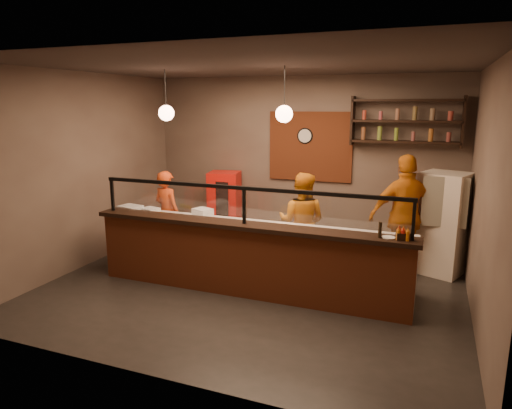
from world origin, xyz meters
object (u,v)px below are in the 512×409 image
at_px(cook_left, 167,214).
at_px(fridge, 442,223).
at_px(pizza_dough, 283,227).
at_px(pepper_mill, 380,230).
at_px(red_cooler, 225,206).
at_px(cook_right, 405,216).
at_px(condiment_caddy, 403,236).
at_px(cook_mid, 302,222).
at_px(wall_clock, 305,136).

relative_size(cook_left, fridge, 0.94).
bearing_deg(pizza_dough, pepper_mill, -22.09).
height_order(red_cooler, pizza_dough, red_cooler).
relative_size(red_cooler, pizza_dough, 2.75).
xyz_separation_m(fridge, pepper_mill, (-0.76, -2.00, 0.34)).
height_order(cook_right, fridge, cook_right).
relative_size(condiment_caddy, pepper_mill, 0.81).
distance_m(cook_left, cook_mid, 2.45).
height_order(fridge, pizza_dough, fridge).
height_order(wall_clock, fridge, wall_clock).
bearing_deg(pepper_mill, cook_right, 82.67).
relative_size(wall_clock, cook_right, 0.15).
xyz_separation_m(fridge, condiment_caddy, (-0.49, -1.99, 0.28)).
bearing_deg(cook_left, pepper_mill, 178.95).
distance_m(wall_clock, red_cooler, 2.12).
height_order(wall_clock, pepper_mill, wall_clock).
relative_size(cook_right, red_cooler, 1.41).
distance_m(wall_clock, pizza_dough, 2.51).
relative_size(fridge, red_cooler, 1.20).
distance_m(wall_clock, condiment_caddy, 3.56).
bearing_deg(cook_mid, red_cooler, -31.16).
bearing_deg(cook_mid, cook_left, 3.08).
distance_m(cook_left, fridge, 4.65).
xyz_separation_m(wall_clock, condiment_caddy, (2.01, -2.77, -1.00)).
relative_size(cook_mid, pepper_mill, 8.18).
height_order(cook_right, red_cooler, cook_right).
xyz_separation_m(wall_clock, fridge, (2.50, -0.78, -1.28)).
xyz_separation_m(wall_clock, cook_right, (1.95, -1.12, -1.13)).
height_order(cook_mid, fridge, fridge).
xyz_separation_m(red_cooler, pizza_dough, (1.84, -1.88, 0.22)).
bearing_deg(pizza_dough, cook_mid, 82.90).
relative_size(cook_mid, cook_right, 0.84).
xyz_separation_m(cook_left, fridge, (4.58, 0.83, 0.05)).
distance_m(fridge, pepper_mill, 2.17).
relative_size(wall_clock, condiment_caddy, 1.87).
distance_m(cook_right, fridge, 0.66).
bearing_deg(red_cooler, cook_right, -23.80).
relative_size(wall_clock, cook_left, 0.19).
distance_m(cook_mid, fridge, 2.24).
xyz_separation_m(cook_left, pizza_dough, (2.36, -0.59, 0.14)).
bearing_deg(cook_right, fridge, -171.52).
distance_m(cook_right, condiment_caddy, 1.66).
xyz_separation_m(pizza_dough, condiment_caddy, (1.73, -0.58, 0.20)).
bearing_deg(pepper_mill, condiment_caddy, 2.53).
bearing_deg(cook_right, pepper_mill, 59.65).
bearing_deg(wall_clock, condiment_caddy, -54.04).
bearing_deg(fridge, cook_left, -148.16).
relative_size(fridge, pizza_dough, 3.29).
distance_m(cook_right, red_cooler, 3.61).
distance_m(wall_clock, cook_left, 2.94).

